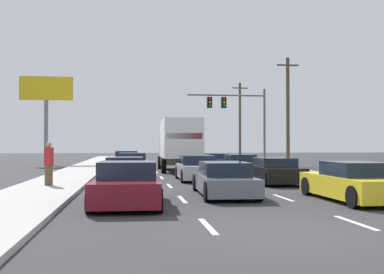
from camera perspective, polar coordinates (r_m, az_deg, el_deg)
ground_plane at (r=34.09m, az=-1.91°, el=-3.97°), size 140.00×140.00×0.00m
sidewalk_right at (r=30.61m, az=11.55°, el=-4.16°), size 2.78×80.00×0.14m
sidewalk_left at (r=29.11m, az=-14.06°, el=-4.32°), size 2.78×80.00×0.14m
lane_markings at (r=32.67m, az=-1.66°, el=-4.10°), size 3.54×57.00×0.01m
car_navy at (r=34.03m, az=-8.05°, el=-2.94°), size 1.95×4.23×1.34m
car_white at (r=27.95m, az=-7.34°, el=-3.38°), size 1.99×4.15×1.31m
car_red at (r=21.56m, az=-8.28°, el=-4.17°), size 1.97×4.37×1.22m
car_maroon at (r=13.75m, az=-7.96°, el=-5.95°), size 2.12×4.37×1.28m
box_truck at (r=31.27m, az=-1.64°, el=-0.65°), size 2.69×8.14×3.42m
car_silver at (r=23.16m, az=0.69°, el=-3.97°), size 1.99×4.06×1.24m
car_gray at (r=16.26m, az=3.97°, el=-5.30°), size 1.98×4.73×1.18m
car_blue at (r=36.30m, az=3.13°, el=-2.95°), size 2.06×4.64×1.11m
car_green at (r=28.52m, az=5.91°, el=-3.45°), size 1.92×4.11×1.20m
car_black at (r=21.65m, az=9.99°, el=-4.22°), size 1.93×4.63×1.19m
car_yellow at (r=15.52m, az=19.17°, el=-5.38°), size 1.82×4.56×1.24m
traffic_signal_mast at (r=41.11m, az=5.08°, el=3.47°), size 7.06×0.69×6.78m
utility_pole_mid at (r=38.05m, az=11.75°, el=3.21°), size 1.80×0.28×8.82m
utility_pole_far at (r=54.04m, az=5.94°, el=2.06°), size 1.80×0.28×9.02m
roadside_billboard at (r=43.88m, az=-17.54°, el=4.35°), size 4.72×0.36×7.98m
pedestrian_near_corner at (r=19.59m, az=-17.26°, el=-3.16°), size 0.38×0.38×1.75m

